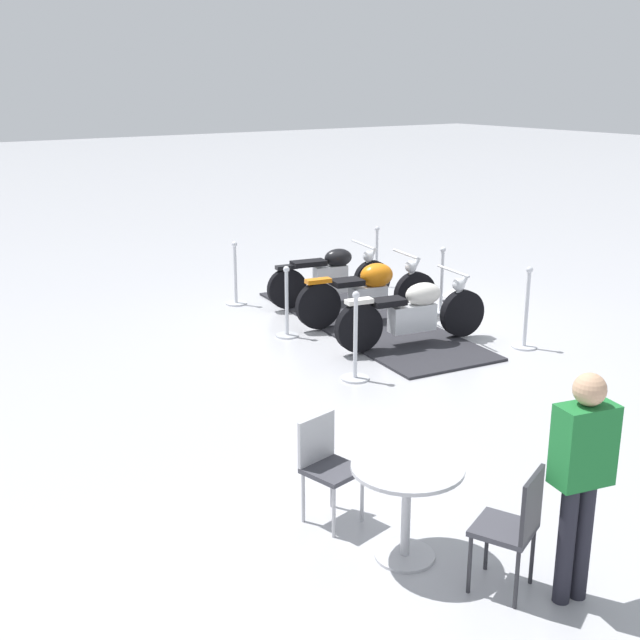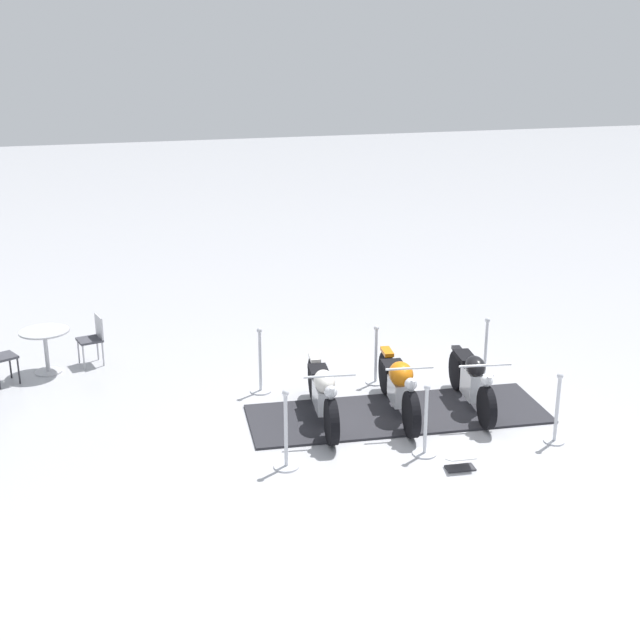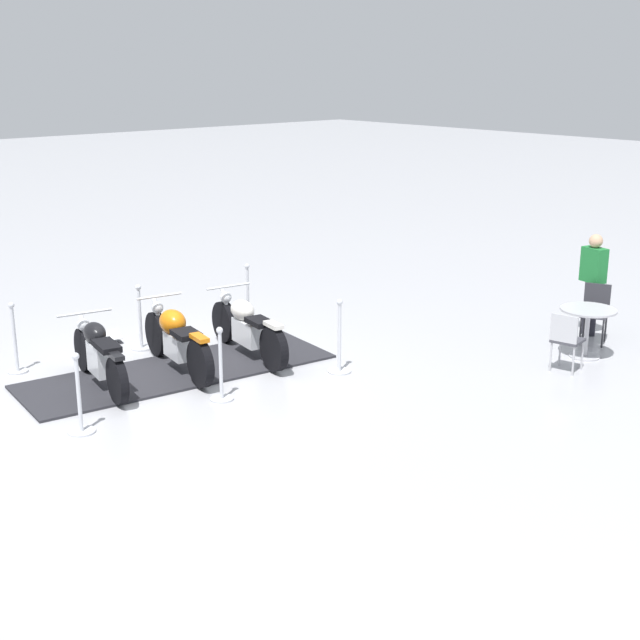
{
  "view_description": "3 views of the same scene",
  "coord_description": "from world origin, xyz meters",
  "px_view_note": "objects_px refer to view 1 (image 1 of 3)",
  "views": [
    {
      "loc": [
        -7.12,
        -9.13,
        3.5
      ],
      "look_at": [
        -1.63,
        -1.13,
        0.61
      ],
      "focal_mm": 45.75,
      "sensor_mm": 36.0,
      "label": 1
    },
    {
      "loc": [
        10.75,
        -4.8,
        5.36
      ],
      "look_at": [
        -1.68,
        -0.69,
        1.08
      ],
      "focal_mm": 47.13,
      "sensor_mm": 36.0,
      "label": 2
    },
    {
      "loc": [
        -10.49,
        6.51,
        4.36
      ],
      "look_at": [
        -1.61,
        -1.32,
        0.89
      ],
      "focal_mm": 49.96,
      "sensor_mm": 36.0,
      "label": 3
    }
  ],
  "objects_px": {
    "stanchion_left_rear": "(236,285)",
    "stanchion_left_mid": "(287,314)",
    "stanchion_right_rear": "(376,265)",
    "stanchion_right_front": "(526,322)",
    "stanchion_left_front": "(355,353)",
    "cafe_chair_across_table": "(327,462)",
    "motorcycle_cream": "(415,312)",
    "cafe_table": "(407,488)",
    "bystander_person": "(582,468)",
    "motorcycle_black": "(332,275)",
    "stanchion_right_mid": "(441,292)",
    "info_placard": "(454,299)",
    "motorcycle_copper": "(370,290)",
    "cafe_chair_near_table": "(514,523)"
  },
  "relations": [
    {
      "from": "motorcycle_black",
      "to": "stanchion_left_rear",
      "type": "height_order",
      "value": "stanchion_left_rear"
    },
    {
      "from": "stanchion_right_mid",
      "to": "info_placard",
      "type": "bearing_deg",
      "value": 26.88
    },
    {
      "from": "stanchion_left_front",
      "to": "cafe_chair_across_table",
      "type": "bearing_deg",
      "value": -130.95
    },
    {
      "from": "stanchion_left_mid",
      "to": "stanchion_right_mid",
      "type": "bearing_deg",
      "value": -7.04
    },
    {
      "from": "bystander_person",
      "to": "motorcycle_black",
      "type": "bearing_deg",
      "value": -10.4
    },
    {
      "from": "motorcycle_cream",
      "to": "stanchion_left_mid",
      "type": "distance_m",
      "value": 1.79
    },
    {
      "from": "stanchion_left_mid",
      "to": "cafe_table",
      "type": "distance_m",
      "value": 5.64
    },
    {
      "from": "stanchion_right_rear",
      "to": "stanchion_left_rear",
      "type": "distance_m",
      "value": 2.63
    },
    {
      "from": "bystander_person",
      "to": "stanchion_right_rear",
      "type": "bearing_deg",
      "value": -16.98
    },
    {
      "from": "stanchion_left_rear",
      "to": "stanchion_right_mid",
      "type": "bearing_deg",
      "value": -43.24
    },
    {
      "from": "motorcycle_cream",
      "to": "motorcycle_copper",
      "type": "xyz_separation_m",
      "value": [
        0.15,
        1.16,
        0.03
      ]
    },
    {
      "from": "cafe_chair_across_table",
      "to": "cafe_table",
      "type": "bearing_deg",
      "value": -0.0
    },
    {
      "from": "cafe_table",
      "to": "info_placard",
      "type": "bearing_deg",
      "value": 43.74
    },
    {
      "from": "motorcycle_black",
      "to": "stanchion_right_rear",
      "type": "relative_size",
      "value": 2.0
    },
    {
      "from": "motorcycle_copper",
      "to": "stanchion_right_rear",
      "type": "distance_m",
      "value": 2.32
    },
    {
      "from": "cafe_chair_across_table",
      "to": "stanchion_right_mid",
      "type": "bearing_deg",
      "value": 117.43
    },
    {
      "from": "motorcycle_black",
      "to": "cafe_chair_near_table",
      "type": "relative_size",
      "value": 2.24
    },
    {
      "from": "cafe_table",
      "to": "bystander_person",
      "type": "bearing_deg",
      "value": -59.75
    },
    {
      "from": "motorcycle_cream",
      "to": "cafe_table",
      "type": "bearing_deg",
      "value": -121.97
    },
    {
      "from": "stanchion_right_rear",
      "to": "cafe_table",
      "type": "relative_size",
      "value": 1.25
    },
    {
      "from": "motorcycle_black",
      "to": "cafe_chair_across_table",
      "type": "relative_size",
      "value": 2.4
    },
    {
      "from": "bystander_person",
      "to": "motorcycle_copper",
      "type": "bearing_deg",
      "value": -13.24
    },
    {
      "from": "motorcycle_black",
      "to": "stanchion_right_mid",
      "type": "bearing_deg",
      "value": -38.46
    },
    {
      "from": "motorcycle_cream",
      "to": "info_placard",
      "type": "xyz_separation_m",
      "value": [
        1.95,
        1.28,
        -0.41
      ]
    },
    {
      "from": "motorcycle_copper",
      "to": "stanchion_left_front",
      "type": "relative_size",
      "value": 2.06
    },
    {
      "from": "stanchion_right_rear",
      "to": "bystander_person",
      "type": "xyz_separation_m",
      "value": [
        -4.45,
        -7.82,
        0.64
      ]
    },
    {
      "from": "stanchion_left_front",
      "to": "stanchion_right_mid",
      "type": "relative_size",
      "value": 1.06
    },
    {
      "from": "motorcycle_copper",
      "to": "stanchion_left_rear",
      "type": "bearing_deg",
      "value": 127.97
    },
    {
      "from": "motorcycle_cream",
      "to": "stanchion_left_mid",
      "type": "xyz_separation_m",
      "value": [
        -1.2,
        1.33,
        -0.15
      ]
    },
    {
      "from": "motorcycle_copper",
      "to": "cafe_table",
      "type": "relative_size",
      "value": 2.69
    },
    {
      "from": "motorcycle_black",
      "to": "cafe_chair_near_table",
      "type": "xyz_separation_m",
      "value": [
        -3.35,
        -6.93,
        0.05
      ]
    },
    {
      "from": "info_placard",
      "to": "stanchion_right_rear",
      "type": "bearing_deg",
      "value": -162.59
    },
    {
      "from": "stanchion_left_rear",
      "to": "stanchion_left_mid",
      "type": "bearing_deg",
      "value": -97.04
    },
    {
      "from": "stanchion_left_mid",
      "to": "stanchion_right_mid",
      "type": "relative_size",
      "value": 0.97
    },
    {
      "from": "stanchion_left_front",
      "to": "info_placard",
      "type": "distance_m",
      "value": 3.87
    },
    {
      "from": "motorcycle_cream",
      "to": "stanchion_left_rear",
      "type": "height_order",
      "value": "stanchion_left_rear"
    },
    {
      "from": "info_placard",
      "to": "cafe_table",
      "type": "distance_m",
      "value": 7.44
    },
    {
      "from": "stanchion_right_rear",
      "to": "stanchion_right_front",
      "type": "bearing_deg",
      "value": -97.04
    },
    {
      "from": "motorcycle_cream",
      "to": "motorcycle_black",
      "type": "distance_m",
      "value": 2.34
    },
    {
      "from": "stanchion_right_rear",
      "to": "cafe_table",
      "type": "height_order",
      "value": "stanchion_right_rear"
    },
    {
      "from": "stanchion_left_mid",
      "to": "info_placard",
      "type": "height_order",
      "value": "stanchion_left_mid"
    },
    {
      "from": "stanchion_left_mid",
      "to": "bystander_person",
      "type": "bearing_deg",
      "value": -104.39
    },
    {
      "from": "motorcycle_copper",
      "to": "stanchion_left_rear",
      "type": "distance_m",
      "value": 2.37
    },
    {
      "from": "bystander_person",
      "to": "motorcycle_cream",
      "type": "bearing_deg",
      "value": -17.05
    },
    {
      "from": "stanchion_left_rear",
      "to": "stanchion_left_front",
      "type": "bearing_deg",
      "value": -97.04
    },
    {
      "from": "stanchion_left_rear",
      "to": "stanchion_right_mid",
      "type": "distance_m",
      "value": 3.26
    },
    {
      "from": "stanchion_left_front",
      "to": "stanchion_left_rear",
      "type": "distance_m",
      "value": 3.86
    },
    {
      "from": "motorcycle_cream",
      "to": "stanchion_left_mid",
      "type": "bearing_deg",
      "value": 141.62
    },
    {
      "from": "cafe_table",
      "to": "cafe_chair_across_table",
      "type": "relative_size",
      "value": 0.96
    },
    {
      "from": "stanchion_right_mid",
      "to": "cafe_chair_across_table",
      "type": "bearing_deg",
      "value": -140.89
    }
  ]
}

